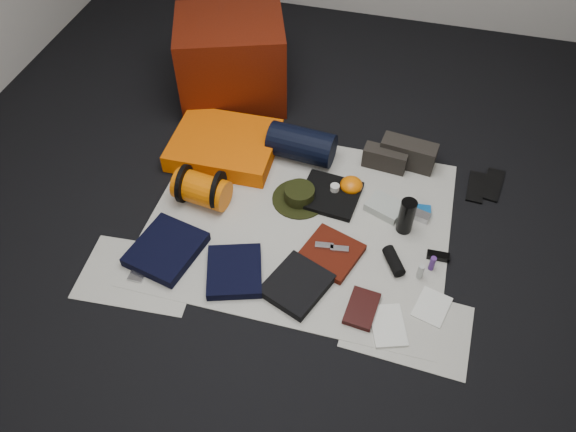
% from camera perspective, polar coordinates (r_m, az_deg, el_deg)
% --- Properties ---
extents(floor, '(4.50, 4.50, 0.02)m').
position_cam_1_polar(floor, '(3.07, 1.18, -0.68)').
color(floor, black).
rests_on(floor, ground).
extents(newspaper_mat, '(1.60, 1.30, 0.01)m').
position_cam_1_polar(newspaper_mat, '(3.06, 1.18, -0.52)').
color(newspaper_mat, silver).
rests_on(newspaper_mat, floor).
extents(newspaper_sheet_front_left, '(0.61, 0.44, 0.00)m').
position_cam_1_polar(newspaper_sheet_front_left, '(2.95, -14.92, -5.74)').
color(newspaper_sheet_front_left, silver).
rests_on(newspaper_sheet_front_left, floor).
extents(newspaper_sheet_front_right, '(0.60, 0.43, 0.00)m').
position_cam_1_polar(newspaper_sheet_front_right, '(2.75, 12.05, -10.94)').
color(newspaper_sheet_front_right, silver).
rests_on(newspaper_sheet_front_right, floor).
extents(red_cabinet, '(0.81, 0.74, 0.55)m').
position_cam_1_polar(red_cabinet, '(3.73, -5.73, 15.43)').
color(red_cabinet, '#521206').
rests_on(red_cabinet, floor).
extents(sleeping_pad, '(0.62, 0.52, 0.11)m').
position_cam_1_polar(sleeping_pad, '(3.43, -6.47, 7.17)').
color(sleeping_pad, '#E95C02').
rests_on(sleeping_pad, newspaper_mat).
extents(stuff_sack, '(0.32, 0.22, 0.18)m').
position_cam_1_polar(stuff_sack, '(3.13, -8.77, 2.69)').
color(stuff_sack, '#D96003').
rests_on(stuff_sack, newspaper_mat).
extents(sack_strap_left, '(0.02, 0.22, 0.22)m').
position_cam_1_polar(sack_strap_left, '(3.15, -10.50, 3.26)').
color(sack_strap_left, black).
rests_on(sack_strap_left, newspaper_mat).
extents(sack_strap_right, '(0.03, 0.22, 0.22)m').
position_cam_1_polar(sack_strap_right, '(3.09, -7.09, 2.61)').
color(sack_strap_right, black).
rests_on(sack_strap_right, newspaper_mat).
extents(navy_duffel, '(0.41, 0.24, 0.20)m').
position_cam_1_polar(navy_duffel, '(3.34, 1.37, 7.29)').
color(navy_duffel, black).
rests_on(navy_duffel, newspaper_mat).
extents(boonie_brim, '(0.37, 0.37, 0.01)m').
position_cam_1_polar(boonie_brim, '(3.16, 1.16, 1.76)').
color(boonie_brim, black).
rests_on(boonie_brim, newspaper_mat).
extents(boonie_crown, '(0.17, 0.17, 0.07)m').
position_cam_1_polar(boonie_crown, '(3.13, 1.17, 2.27)').
color(boonie_crown, black).
rests_on(boonie_crown, boonie_brim).
extents(hiking_boot_left, '(0.26, 0.12, 0.13)m').
position_cam_1_polar(hiking_boot_left, '(3.35, 9.83, 5.78)').
color(hiking_boot_left, black).
rests_on(hiking_boot_left, newspaper_mat).
extents(hiking_boot_right, '(0.33, 0.16, 0.16)m').
position_cam_1_polar(hiking_boot_right, '(3.39, 12.10, 6.22)').
color(hiking_boot_right, black).
rests_on(hiking_boot_right, newspaper_mat).
extents(flip_flop_left, '(0.11, 0.25, 0.01)m').
position_cam_1_polar(flip_flop_left, '(3.41, 18.56, 2.81)').
color(flip_flop_left, black).
rests_on(flip_flop_left, floor).
extents(flip_flop_right, '(0.14, 0.27, 0.01)m').
position_cam_1_polar(flip_flop_right, '(3.45, 20.07, 3.01)').
color(flip_flop_right, black).
rests_on(flip_flop_right, floor).
extents(trousers_navy_a, '(0.38, 0.42, 0.06)m').
position_cam_1_polar(trousers_navy_a, '(2.97, -12.26, -3.32)').
color(trousers_navy_a, black).
rests_on(trousers_navy_a, newspaper_mat).
extents(trousers_navy_b, '(0.35, 0.38, 0.05)m').
position_cam_1_polar(trousers_navy_b, '(2.84, -5.47, -5.61)').
color(trousers_navy_b, black).
rests_on(trousers_navy_b, newspaper_mat).
extents(trousers_charcoal, '(0.36, 0.38, 0.05)m').
position_cam_1_polar(trousers_charcoal, '(2.78, 0.91, -7.02)').
color(trousers_charcoal, black).
rests_on(trousers_charcoal, newspaper_mat).
extents(black_tshirt, '(0.35, 0.33, 0.03)m').
position_cam_1_polar(black_tshirt, '(3.17, 4.28, 2.15)').
color(black_tshirt, black).
rests_on(black_tshirt, newspaper_mat).
extents(red_shirt, '(0.35, 0.35, 0.04)m').
position_cam_1_polar(red_shirt, '(2.91, 4.37, -3.78)').
color(red_shirt, '#471107').
rests_on(red_shirt, newspaper_mat).
extents(orange_stuff_sack, '(0.14, 0.14, 0.08)m').
position_cam_1_polar(orange_stuff_sack, '(3.20, 6.45, 3.14)').
color(orange_stuff_sack, '#D96003').
rests_on(orange_stuff_sack, newspaper_mat).
extents(first_aid_pouch, '(0.23, 0.21, 0.05)m').
position_cam_1_polar(first_aid_pouch, '(3.14, 9.85, 0.91)').
color(first_aid_pouch, '#99A098').
rests_on(first_aid_pouch, newspaper_mat).
extents(water_bottle, '(0.11, 0.11, 0.21)m').
position_cam_1_polar(water_bottle, '(3.01, 11.94, -0.02)').
color(water_bottle, black).
rests_on(water_bottle, newspaper_mat).
extents(speaker, '(0.14, 0.17, 0.06)m').
position_cam_1_polar(speaker, '(2.90, 10.70, -4.52)').
color(speaker, black).
rests_on(speaker, newspaper_mat).
extents(compact_camera, '(0.10, 0.08, 0.04)m').
position_cam_1_polar(compact_camera, '(3.14, 13.35, 0.00)').
color(compact_camera, silver).
rests_on(compact_camera, newspaper_mat).
extents(cyan_case, '(0.12, 0.08, 0.04)m').
position_cam_1_polar(cyan_case, '(3.17, 13.27, 0.52)').
color(cyan_case, '#0F4F92').
rests_on(cyan_case, newspaper_mat).
extents(toiletry_purple, '(0.03, 0.03, 0.09)m').
position_cam_1_polar(toiletry_purple, '(2.92, 14.44, -4.67)').
color(toiletry_purple, '#4A2475').
rests_on(toiletry_purple, newspaper_mat).
extents(toiletry_clear, '(0.04, 0.04, 0.09)m').
position_cam_1_polar(toiletry_clear, '(2.87, 13.31, -5.52)').
color(toiletry_clear, '#ABAFAA').
rests_on(toiletry_clear, newspaper_mat).
extents(paperback_book, '(0.16, 0.22, 0.03)m').
position_cam_1_polar(paperback_book, '(2.74, 7.50, -9.29)').
color(paperback_book, black).
rests_on(paperback_book, newspaper_mat).
extents(map_booklet, '(0.22, 0.26, 0.01)m').
position_cam_1_polar(map_booklet, '(2.72, 10.11, -10.88)').
color(map_booklet, silver).
rests_on(map_booklet, newspaper_mat).
extents(map_printout, '(0.19, 0.22, 0.01)m').
position_cam_1_polar(map_printout, '(2.82, 14.42, -8.92)').
color(map_printout, silver).
rests_on(map_printout, newspaper_mat).
extents(sunglasses, '(0.12, 0.05, 0.03)m').
position_cam_1_polar(sunglasses, '(2.99, 15.00, -3.95)').
color(sunglasses, black).
rests_on(sunglasses, newspaper_mat).
extents(key_cluster, '(0.08, 0.08, 0.01)m').
position_cam_1_polar(key_cluster, '(2.93, -15.06, -5.82)').
color(key_cluster, silver).
rests_on(key_cluster, newspaper_mat).
extents(tape_roll, '(0.05, 0.05, 0.04)m').
position_cam_1_polar(tape_roll, '(3.17, 4.78, 2.88)').
color(tape_roll, silver).
rests_on(tape_roll, black_tshirt).
extents(energy_bar_a, '(0.10, 0.05, 0.01)m').
position_cam_1_polar(energy_bar_a, '(2.90, 3.71, -3.02)').
color(energy_bar_a, silver).
rests_on(energy_bar_a, red_shirt).
extents(energy_bar_b, '(0.10, 0.05, 0.01)m').
position_cam_1_polar(energy_bar_b, '(2.90, 5.25, -3.34)').
color(energy_bar_b, silver).
rests_on(energy_bar_b, red_shirt).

